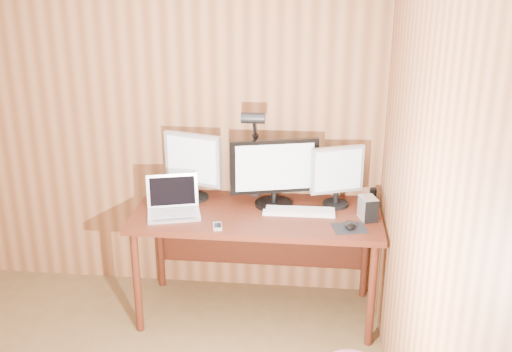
% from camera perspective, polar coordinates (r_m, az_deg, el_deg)
% --- Properties ---
extents(desk, '(1.60, 0.70, 0.75)m').
position_cam_1_polar(desk, '(4.00, 0.18, -4.67)').
color(desk, '#471B0E').
rests_on(desk, floor).
extents(monitor_center, '(0.57, 0.25, 0.45)m').
position_cam_1_polar(monitor_center, '(3.91, 1.75, 0.41)').
color(monitor_center, black).
rests_on(monitor_center, desk).
extents(monitor_left, '(0.40, 0.19, 0.46)m').
position_cam_1_polar(monitor_left, '(4.04, -6.01, 1.13)').
color(monitor_left, black).
rests_on(monitor_left, desk).
extents(monitor_right, '(0.35, 0.17, 0.41)m').
position_cam_1_polar(monitor_right, '(3.95, 7.73, 0.14)').
color(monitor_right, black).
rests_on(monitor_right, desk).
extents(laptop, '(0.39, 0.33, 0.24)m').
position_cam_1_polar(laptop, '(3.90, -7.89, -2.69)').
color(laptop, silver).
rests_on(laptop, desk).
extents(keyboard, '(0.46, 0.14, 0.02)m').
position_cam_1_polar(keyboard, '(3.89, 4.11, -3.36)').
color(keyboard, white).
rests_on(keyboard, desk).
extents(mousepad, '(0.23, 0.20, 0.00)m').
position_cam_1_polar(mousepad, '(3.71, 8.91, -4.93)').
color(mousepad, black).
rests_on(mousepad, desk).
extents(mouse, '(0.09, 0.12, 0.04)m').
position_cam_1_polar(mouse, '(3.70, 8.93, -4.63)').
color(mouse, black).
rests_on(mouse, mousepad).
extents(hard_drive, '(0.12, 0.15, 0.15)m').
position_cam_1_polar(hard_drive, '(3.83, 10.62, -3.06)').
color(hard_drive, silver).
rests_on(hard_drive, desk).
extents(phone, '(0.07, 0.11, 0.01)m').
position_cam_1_polar(phone, '(3.69, -3.69, -4.79)').
color(phone, silver).
rests_on(phone, desk).
extents(speaker, '(0.05, 0.05, 0.11)m').
position_cam_1_polar(speaker, '(4.08, 11.07, -1.88)').
color(speaker, black).
rests_on(speaker, desk).
extents(desk_lamp, '(0.15, 0.22, 0.66)m').
position_cam_1_polar(desk_lamp, '(3.96, -0.18, 3.31)').
color(desk_lamp, black).
rests_on(desk_lamp, desk).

